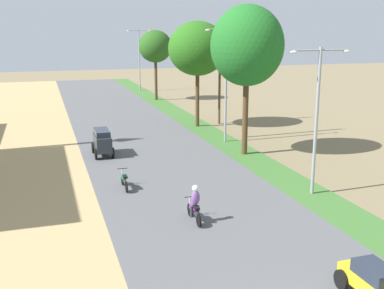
{
  "coord_description": "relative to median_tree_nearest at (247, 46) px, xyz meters",
  "views": [
    {
      "loc": [
        -6.62,
        -8.2,
        7.99
      ],
      "look_at": [
        0.89,
        15.51,
        1.94
      ],
      "focal_mm": 44.3,
      "sensor_mm": 36.0,
      "label": 1
    }
  ],
  "objects": [
    {
      "name": "median_tree_nearest",
      "position": [
        0.0,
        0.0,
        0.0
      ],
      "size": [
        4.6,
        4.6,
        9.47
      ],
      "color": "#4C351E",
      "rests_on": "median_strip"
    },
    {
      "name": "median_tree_second",
      "position": [
        -0.09,
        9.6,
        -0.52
      ],
      "size": [
        4.78,
        4.78,
        8.62
      ],
      "color": "#4C351E",
      "rests_on": "median_strip"
    },
    {
      "name": "median_tree_third",
      "position": [
        0.2,
        25.74,
        -0.89
      ],
      "size": [
        3.76,
        3.76,
        7.89
      ],
      "color": "#4C351E",
      "rests_on": "median_strip"
    },
    {
      "name": "streetlamp_near",
      "position": [
        0.09,
        -8.11,
        -2.77
      ],
      "size": [
        3.16,
        0.2,
        7.15
      ],
      "color": "gray",
      "rests_on": "median_strip"
    },
    {
      "name": "streetlamp_mid",
      "position": [
        0.09,
        3.68,
        -2.28
      ],
      "size": [
        3.16,
        0.2,
        8.1
      ],
      "color": "gray",
      "rests_on": "median_strip"
    },
    {
      "name": "streetlamp_far",
      "position": [
        0.09,
        34.6,
        -2.34
      ],
      "size": [
        3.16,
        0.2,
        7.97
      ],
      "color": "gray",
      "rests_on": "median_strip"
    },
    {
      "name": "utility_pole_near",
      "position": [
        2.15,
        10.32,
        -2.42
      ],
      "size": [
        1.8,
        0.2,
        8.76
      ],
      "color": "brown",
      "rests_on": "ground"
    },
    {
      "name": "utility_pole_far",
      "position": [
        2.13,
        4.75,
        -2.57
      ],
      "size": [
        1.8,
        0.2,
        8.46
      ],
      "color": "brown",
      "rests_on": "ground"
    },
    {
      "name": "car_sedan_yellow",
      "position": [
        -3.38,
        -17.11,
        -6.25
      ],
      "size": [
        1.1,
        2.26,
        1.19
      ],
      "color": "gold",
      "rests_on": "road_strip"
    },
    {
      "name": "car_van_charcoal",
      "position": [
        -8.9,
        2.36,
        -5.96
      ],
      "size": [
        1.19,
        2.41,
        1.67
      ],
      "color": "#282D33",
      "rests_on": "road_strip"
    },
    {
      "name": "motorbike_foreground_rider",
      "position": [
        -6.58,
        -9.79,
        -6.13
      ],
      "size": [
        0.54,
        1.8,
        1.66
      ],
      "color": "black",
      "rests_on": "road_strip"
    },
    {
      "name": "motorbike_ahead_second",
      "position": [
        -8.68,
        -4.58,
        -6.41
      ],
      "size": [
        0.54,
        1.8,
        0.94
      ],
      "color": "black",
      "rests_on": "road_strip"
    }
  ]
}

